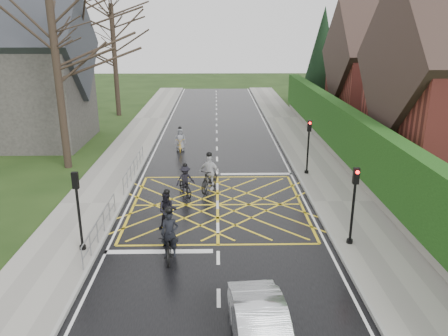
{
  "coord_description": "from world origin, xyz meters",
  "views": [
    {
      "loc": [
        -0.05,
        -19.27,
        8.18
      ],
      "look_at": [
        0.34,
        1.7,
        1.3
      ],
      "focal_mm": 35.0,
      "sensor_mm": 36.0,
      "label": 1
    }
  ],
  "objects_px": {
    "cyclist_front": "(209,176)",
    "car": "(262,331)",
    "cyclist_rear": "(170,241)",
    "cyclist_mid": "(185,183)",
    "cyclist_lead": "(180,142)",
    "cyclist_back": "(167,214)"
  },
  "relations": [
    {
      "from": "cyclist_rear",
      "to": "cyclist_back",
      "type": "relative_size",
      "value": 1.14
    },
    {
      "from": "cyclist_mid",
      "to": "car",
      "type": "distance_m",
      "value": 11.68
    },
    {
      "from": "cyclist_mid",
      "to": "car",
      "type": "xyz_separation_m",
      "value": [
        2.71,
        -11.36,
        0.06
      ]
    },
    {
      "from": "cyclist_back",
      "to": "car",
      "type": "relative_size",
      "value": 0.45
    },
    {
      "from": "cyclist_rear",
      "to": "car",
      "type": "relative_size",
      "value": 0.52
    },
    {
      "from": "cyclist_back",
      "to": "cyclist_lead",
      "type": "xyz_separation_m",
      "value": [
        -0.4,
        12.13,
        -0.09
      ]
    },
    {
      "from": "cyclist_back",
      "to": "cyclist_front",
      "type": "distance_m",
      "value": 4.88
    },
    {
      "from": "cyclist_rear",
      "to": "cyclist_front",
      "type": "distance_m",
      "value": 7.03
    },
    {
      "from": "cyclist_front",
      "to": "cyclist_back",
      "type": "bearing_deg",
      "value": -88.25
    },
    {
      "from": "cyclist_mid",
      "to": "cyclist_front",
      "type": "xyz_separation_m",
      "value": [
        1.21,
        0.57,
        0.16
      ]
    },
    {
      "from": "cyclist_back",
      "to": "cyclist_mid",
      "type": "bearing_deg",
      "value": 80.98
    },
    {
      "from": "cyclist_mid",
      "to": "cyclist_front",
      "type": "relative_size",
      "value": 0.84
    },
    {
      "from": "cyclist_mid",
      "to": "car",
      "type": "bearing_deg",
      "value": -99.76
    },
    {
      "from": "cyclist_rear",
      "to": "cyclist_lead",
      "type": "distance_m",
      "value": 14.46
    },
    {
      "from": "cyclist_front",
      "to": "car",
      "type": "height_order",
      "value": "cyclist_front"
    },
    {
      "from": "cyclist_back",
      "to": "car",
      "type": "height_order",
      "value": "cyclist_back"
    },
    {
      "from": "cyclist_lead",
      "to": "cyclist_mid",
      "type": "bearing_deg",
      "value": -88.92
    },
    {
      "from": "cyclist_back",
      "to": "car",
      "type": "xyz_separation_m",
      "value": [
        3.19,
        -7.35,
        -0.02
      ]
    },
    {
      "from": "cyclist_back",
      "to": "car",
      "type": "distance_m",
      "value": 8.01
    },
    {
      "from": "cyclist_mid",
      "to": "cyclist_front",
      "type": "height_order",
      "value": "cyclist_front"
    },
    {
      "from": "cyclist_rear",
      "to": "car",
      "type": "height_order",
      "value": "cyclist_rear"
    },
    {
      "from": "cyclist_rear",
      "to": "cyclist_front",
      "type": "relative_size",
      "value": 0.97
    }
  ]
}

